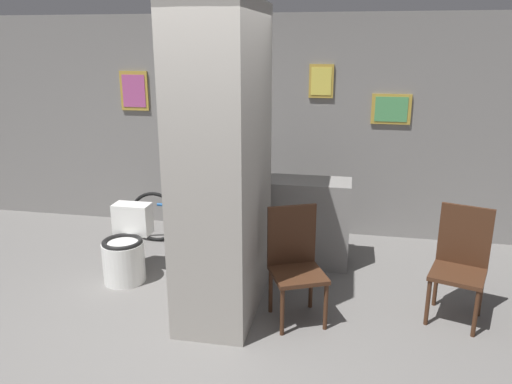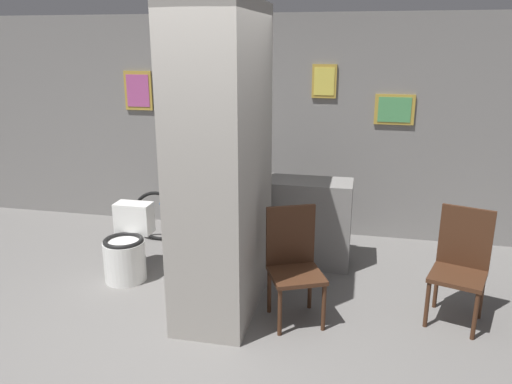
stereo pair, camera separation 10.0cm
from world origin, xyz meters
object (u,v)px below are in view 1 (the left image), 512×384
Objects in this scene: toilet at (126,250)px; chair_by_doorway at (460,260)px; bottle_tall at (265,166)px; chair_near_pillar at (295,260)px; bicycle at (197,218)px.

chair_by_doorway is at bearing -2.41° from toilet.
bottle_tall is at bearing 32.04° from toilet.
toilet is 1.78m from chair_near_pillar.
chair_near_pillar is 1.00× the size of chair_by_doorway.
bottle_tall reaches higher than chair_by_doorway.
bottle_tall is (1.26, 0.79, 0.72)m from toilet.
chair_near_pillar is 1.37m from bottle_tall.
chair_near_pillar is at bearing -46.49° from bicycle.
chair_near_pillar is 3.21× the size of bottle_tall.
bicycle is at bearing 175.56° from chair_by_doorway.
toilet is 1.06m from bicycle.
bottle_tall is (0.83, -0.18, 0.70)m from bicycle.
bicycle is at bearing 109.47° from chair_near_pillar.
bottle_tall is (-0.47, 1.18, 0.51)m from chair_near_pillar.
toilet is 1.65m from bottle_tall.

